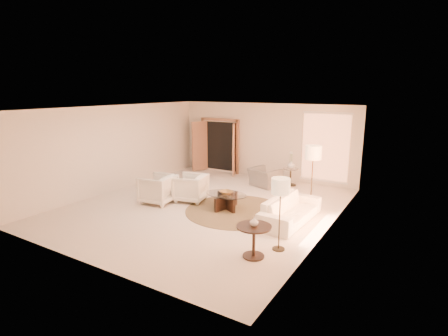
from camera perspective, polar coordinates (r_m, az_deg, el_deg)
The scene contains 18 objects.
room at distance 9.80m, azimuth -3.21°, elevation 1.52°, with size 7.04×8.04×2.83m.
windows_right at distance 8.50m, azimuth 16.79°, elevation -1.09°, with size 0.10×6.40×2.40m, color #FE9D65, non-canonical shape.
window_back_corner at distance 12.44m, azimuth 16.18°, elevation 3.22°, with size 1.70×0.10×2.40m, color #FE9D65, non-canonical shape.
curtains_right at distance 9.38m, azimuth 17.87°, elevation -0.21°, with size 0.06×5.20×2.60m, color beige, non-canonical shape.
french_doors at distance 14.03m, azimuth -0.83°, elevation 3.59°, with size 1.95×0.66×2.16m.
area_rug at distance 9.78m, azimuth 2.04°, elevation -6.96°, with size 2.85×2.85×0.01m, color #3D2F1B.
sofa at distance 9.07m, azimuth 10.82°, elevation -6.68°, with size 2.19×0.86×0.64m, color white.
armchair_left at distance 10.54m, azimuth -5.51°, elevation -3.02°, with size 0.87×0.81×0.90m, color white.
armchair_right at distance 10.51m, azimuth -10.75°, elevation -3.15°, with size 0.90×0.84×0.93m, color white.
accent_chair at distance 12.17m, azimuth 6.67°, elevation -1.02°, with size 0.97×0.63×0.85m, color gray.
coffee_table at distance 9.84m, azimuth 0.35°, elevation -5.15°, with size 1.60×1.60×0.44m.
end_table at distance 7.10m, azimuth 4.89°, elevation -10.95°, with size 0.70×0.70×0.67m.
side_table at distance 12.41m, azimuth 10.81°, elevation -1.13°, with size 0.53×0.53×0.62m.
floor_lamp_near at distance 9.77m, azimuth 14.36°, elevation 1.99°, with size 0.44×0.44×1.82m.
floor_lamp_far at distance 7.18m, azimuth 9.24°, elevation -3.47°, with size 0.38×0.38×1.55m.
bowl at distance 9.78m, azimuth 0.35°, elevation -4.00°, with size 0.35×0.35×0.09m, color brown.
end_vase at distance 6.99m, azimuth 4.94°, elevation -8.73°, with size 0.18×0.18×0.18m, color silver.
side_vase at distance 12.33m, azimuth 10.88°, elevation 0.53°, with size 0.25×0.25×0.26m, color silver.
Camera 1 is at (5.43, -7.93, 3.31)m, focal length 28.00 mm.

